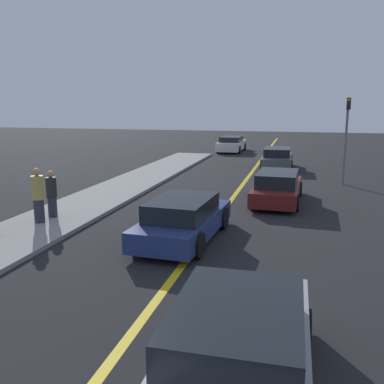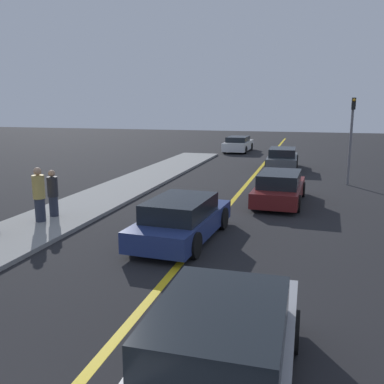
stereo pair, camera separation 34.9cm
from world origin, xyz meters
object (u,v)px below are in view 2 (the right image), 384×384
Objects in this scene: car_near_right_lane at (222,351)px; traffic_light at (351,132)px; car_far_distant at (279,188)px; pedestrian_far_standing at (39,195)px; pedestrian_by_sign at (53,193)px; car_oncoming_far at (238,144)px; car_ahead_center at (182,219)px; car_parked_left_lot at (282,159)px.

traffic_light is (2.75, 16.68, 1.87)m from car_near_right_lane.
car_near_right_lane is at bearing -99.37° from traffic_light.
car_far_distant is 2.54× the size of pedestrian_far_standing.
pedestrian_by_sign is (-7.36, 7.31, 0.24)m from car_near_right_lane.
pedestrian_far_standing reaches higher than pedestrian_by_sign.
car_near_right_lane reaches higher than car_far_distant.
car_far_distant is 0.98× the size of car_oncoming_far.
car_near_right_lane is 10.37m from pedestrian_by_sign.
car_ahead_center is 1.01× the size of car_far_distant.
traffic_light is at bearing 44.85° from pedestrian_far_standing.
car_far_distant is at bearing -88.33° from car_parked_left_lot.
pedestrian_far_standing is (-6.69, -14.57, 0.38)m from car_parked_left_lot.
pedestrian_by_sign is 0.38× the size of traffic_light.
car_parked_left_lot is at bearing -63.03° from car_oncoming_far.
car_far_distant is at bearing 90.19° from car_near_right_lane.
car_near_right_lane is 1.02× the size of traffic_light.
car_ahead_center is at bearing -2.62° from pedestrian_far_standing.
pedestrian_far_standing is (-7.23, -5.37, 0.40)m from car_far_distant.
car_far_distant is 2.84× the size of pedestrian_by_sign.
car_parked_left_lot is 9.64m from car_oncoming_far.
car_ahead_center is 14.90m from car_parked_left_lot.
pedestrian_far_standing is (-2.52, -23.26, 0.39)m from car_oncoming_far.
pedestrian_by_sign is at bearing -94.97° from car_oncoming_far.
car_near_right_lane reaches higher than car_parked_left_lot.
car_oncoming_far is at bearing 113.98° from car_parked_left_lot.
pedestrian_far_standing reaches higher than car_ahead_center.
traffic_light is at bearing 66.36° from car_ahead_center.
car_oncoming_far is (-4.17, 8.69, -0.01)m from car_parked_left_lot.
traffic_light reaches higher than car_near_right_lane.
pedestrian_by_sign is (-4.85, 0.94, 0.30)m from car_ahead_center.
pedestrian_far_standing reaches higher than car_near_right_lane.
car_ahead_center is at bearing -82.93° from car_oncoming_far.
car_parked_left_lot is at bearing 64.31° from pedestrian_by_sign.
pedestrian_by_sign reaches higher than car_far_distant.
pedestrian_by_sign is (-7.20, -4.65, 0.31)m from car_far_distant.
pedestrian_far_standing is 0.43× the size of traffic_light.
pedestrian_by_sign is (0.03, 0.72, -0.09)m from pedestrian_far_standing.
pedestrian_far_standing is at bearing 137.67° from car_near_right_lane.
car_ahead_center is at bearing -98.64° from car_parked_left_lot.
car_ahead_center is 2.87× the size of pedestrian_by_sign.
car_oncoming_far is 15.34m from traffic_light.
car_parked_left_lot reaches higher than car_far_distant.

